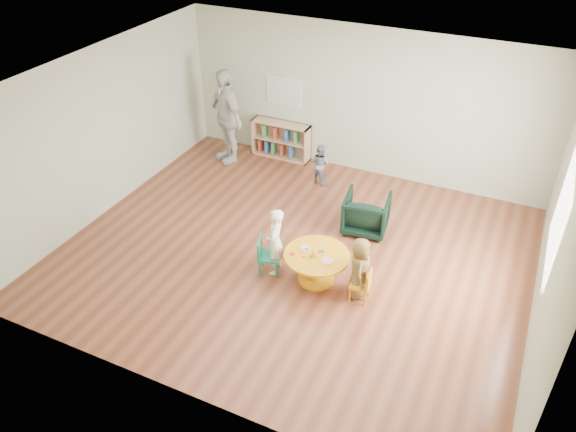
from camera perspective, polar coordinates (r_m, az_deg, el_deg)
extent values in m
plane|color=brown|center=(8.86, 0.71, -3.78)|extent=(7.00, 7.00, 0.00)
cube|color=silver|center=(7.50, 0.86, 13.08)|extent=(7.00, 6.00, 0.10)
cube|color=#A4AE95|center=(10.61, 7.63, 11.38)|extent=(7.00, 0.10, 2.80)
cube|color=#A4AE95|center=(5.99, -11.31, -9.03)|extent=(7.00, 0.10, 2.80)
cube|color=#A4AE95|center=(9.88, -18.24, 8.18)|extent=(0.10, 6.00, 2.80)
cube|color=#A4AE95|center=(7.58, 25.66, -1.90)|extent=(0.10, 6.00, 2.80)
cube|color=white|center=(7.78, 25.82, -0.08)|extent=(0.02, 1.60, 1.30)
cylinder|color=orange|center=(8.22, 2.90, -5.35)|extent=(0.17, 0.17, 0.44)
cylinder|color=orange|center=(8.35, 2.87, -6.39)|extent=(0.53, 0.53, 0.04)
cylinder|color=orange|center=(8.08, 2.95, -4.04)|extent=(0.96, 0.96, 0.04)
cylinder|color=pink|center=(8.16, 1.72, -3.28)|extent=(0.15, 0.15, 0.02)
cylinder|color=pink|center=(7.94, 4.00, -4.57)|extent=(0.17, 0.17, 0.02)
cylinder|color=orange|center=(8.04, 2.76, -3.84)|extent=(0.09, 0.13, 0.04)
cylinder|color=#157639|center=(7.99, 2.32, -4.09)|extent=(0.04, 0.05, 0.02)
cylinder|color=#157639|center=(8.09, 3.20, -3.59)|extent=(0.04, 0.05, 0.02)
cube|color=red|center=(8.06, 2.72, -3.82)|extent=(0.07, 0.07, 0.02)
cube|color=#FF9D15|center=(8.11, 1.48, -3.52)|extent=(0.06, 0.06, 0.02)
cube|color=blue|center=(8.12, 3.48, -3.57)|extent=(0.06, 0.07, 0.02)
cube|color=#157639|center=(8.13, 1.89, -3.41)|extent=(0.07, 0.07, 0.02)
cube|color=red|center=(8.05, 0.45, -3.86)|extent=(0.06, 0.06, 0.02)
cube|color=#FF9D15|center=(8.01, 1.56, -4.06)|extent=(0.06, 0.06, 0.02)
cube|color=#167D57|center=(8.33, -1.93, -4.08)|extent=(0.39, 0.39, 0.04)
cube|color=#167D57|center=(8.25, -2.88, -3.14)|extent=(0.12, 0.31, 0.27)
cylinder|color=#167D57|center=(8.54, -2.60, -4.32)|extent=(0.04, 0.04, 0.27)
cylinder|color=#167D57|center=(8.35, -2.90, -5.38)|extent=(0.04, 0.04, 0.27)
cylinder|color=#167D57|center=(8.51, -0.94, -4.47)|extent=(0.04, 0.04, 0.27)
cylinder|color=#167D57|center=(8.31, -1.19, -5.53)|extent=(0.04, 0.04, 0.27)
cube|color=orange|center=(7.95, 7.33, -6.94)|extent=(0.29, 0.29, 0.04)
cube|color=orange|center=(7.84, 8.25, -6.37)|extent=(0.05, 0.27, 0.24)
cylinder|color=orange|center=(7.94, 7.83, -8.35)|extent=(0.03, 0.03, 0.24)
cylinder|color=orange|center=(8.10, 8.22, -7.37)|extent=(0.03, 0.03, 0.24)
cylinder|color=orange|center=(7.97, 6.29, -8.00)|extent=(0.03, 0.03, 0.24)
cylinder|color=orange|center=(8.13, 6.72, -7.03)|extent=(0.03, 0.03, 0.24)
cube|color=tan|center=(11.66, -3.33, 8.26)|extent=(0.03, 0.30, 0.75)
cube|color=tan|center=(11.21, 2.00, 7.17)|extent=(0.03, 0.30, 0.75)
cube|color=tan|center=(11.59, -0.70, 6.13)|extent=(1.20, 0.30, 0.03)
cube|color=tan|center=(11.27, -0.73, 9.37)|extent=(1.20, 0.30, 0.03)
cube|color=tan|center=(11.42, -0.71, 7.73)|extent=(1.14, 0.28, 0.03)
cube|color=tan|center=(11.54, -0.41, 8.01)|extent=(1.20, 0.02, 0.75)
cube|color=#B54430|center=(11.68, -2.76, 7.24)|extent=(0.04, 0.18, 0.26)
cube|color=#346DB8|center=(11.61, -2.09, 7.10)|extent=(0.04, 0.18, 0.26)
cube|color=#469955|center=(11.55, -1.43, 6.96)|extent=(0.04, 0.18, 0.26)
cube|color=#B54430|center=(11.48, -0.52, 6.77)|extent=(0.04, 0.18, 0.26)
cube|color=#346DB8|center=(11.40, 0.39, 6.58)|extent=(0.04, 0.18, 0.26)
cube|color=#469955|center=(11.48, -2.36, 8.68)|extent=(0.04, 0.18, 0.26)
cube|color=#B54430|center=(11.38, -1.22, 8.46)|extent=(0.04, 0.18, 0.26)
cube|color=#346DB8|center=(11.28, -0.07, 8.23)|extent=(0.04, 0.18, 0.26)
cube|color=#469955|center=(11.21, 0.87, 8.04)|extent=(0.04, 0.18, 0.26)
cube|color=white|center=(11.16, -0.40, 12.55)|extent=(0.74, 0.01, 0.54)
cube|color=#EE5D32|center=(11.15, -0.41, 12.54)|extent=(0.70, 0.00, 0.50)
imported|color=black|center=(9.28, 7.96, 0.29)|extent=(0.79, 0.81, 0.66)
imported|color=white|center=(8.19, -1.32, -2.64)|extent=(0.35, 0.44, 1.08)
imported|color=gold|center=(7.86, 7.28, -5.30)|extent=(0.42, 0.54, 0.96)
imported|color=#17203B|center=(10.51, 3.29, 5.31)|extent=(0.46, 0.41, 0.79)
imported|color=beige|center=(11.15, -6.29, 10.06)|extent=(1.17, 0.99, 1.88)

